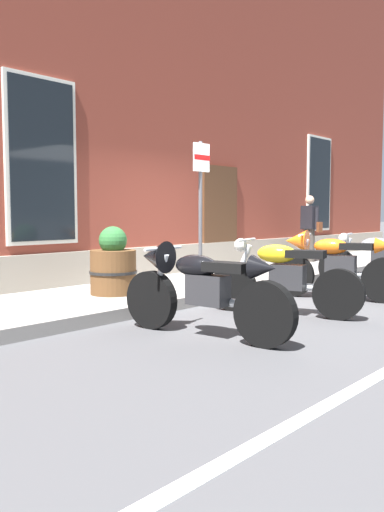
# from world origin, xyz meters

# --- Properties ---
(ground_plane) EXTENTS (140.00, 140.00, 0.00)m
(ground_plane) POSITION_xyz_m (0.00, 0.00, 0.00)
(ground_plane) COLOR #424244
(sidewalk) EXTENTS (27.33, 2.22, 0.16)m
(sidewalk) POSITION_xyz_m (0.00, 1.11, 0.08)
(sidewalk) COLOR gray
(sidewalk) RESTS_ON ground_plane
(brick_pub_facade) EXTENTS (21.33, 6.09, 10.04)m
(brick_pub_facade) POSITION_xyz_m (-0.00, 5.21, 5.01)
(brick_pub_facade) COLOR brown
(brick_pub_facade) RESTS_ON ground_plane
(motorcycle_black_sport) EXTENTS (0.62, 2.12, 1.01)m
(motorcycle_black_sport) POSITION_xyz_m (-2.43, -1.19, 0.55)
(motorcycle_black_sport) COLOR black
(motorcycle_black_sport) RESTS_ON ground_plane
(motorcycle_yellow_naked) EXTENTS (0.77, 1.99, 0.98)m
(motorcycle_yellow_naked) POSITION_xyz_m (-0.80, -1.21, 0.49)
(motorcycle_yellow_naked) COLOR black
(motorcycle_yellow_naked) RESTS_ON ground_plane
(motorcycle_orange_sport) EXTENTS (0.75, 2.01, 1.06)m
(motorcycle_orange_sport) POSITION_xyz_m (0.79, -1.10, 0.57)
(motorcycle_orange_sport) COLOR black
(motorcycle_orange_sport) RESTS_ON ground_plane
(motorcycle_grey_naked) EXTENTS (0.80, 2.14, 0.96)m
(motorcycle_grey_naked) POSITION_xyz_m (2.43, -1.18, 0.48)
(motorcycle_grey_naked) COLOR black
(motorcycle_grey_naked) RESTS_ON ground_plane
(pedestrian_dark_jacket) EXTENTS (0.31, 0.65, 1.57)m
(pedestrian_dark_jacket) POSITION_xyz_m (4.68, 1.49, 1.03)
(pedestrian_dark_jacket) COLOR #38332D
(pedestrian_dark_jacket) RESTS_ON sidewalk
(parking_sign) EXTENTS (0.36, 0.07, 2.28)m
(parking_sign) POSITION_xyz_m (-0.27, 0.64, 1.64)
(parking_sign) COLOR #4C4C51
(parking_sign) RESTS_ON sidewalk
(barrel_planter) EXTENTS (0.68, 0.68, 0.97)m
(barrel_planter) POSITION_xyz_m (-1.77, 1.00, 0.56)
(barrel_planter) COLOR brown
(barrel_planter) RESTS_ON sidewalk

